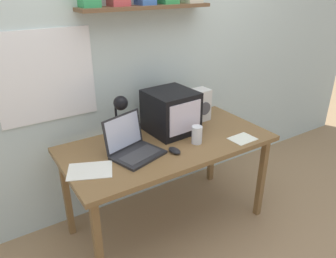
{
  "coord_description": "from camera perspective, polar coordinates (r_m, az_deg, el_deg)",
  "views": [
    {
      "loc": [
        -1.13,
        -1.75,
        1.8
      ],
      "look_at": [
        0.0,
        0.0,
        0.83
      ],
      "focal_mm": 35.0,
      "sensor_mm": 36.0,
      "label": 1
    }
  ],
  "objects": [
    {
      "name": "ground_plane",
      "position": [
        2.75,
        0.0,
        -15.91
      ],
      "size": [
        12.0,
        12.0,
        0.0
      ],
      "primitive_type": "plane",
      "color": "#9F7E58"
    },
    {
      "name": "back_wall",
      "position": [
        2.56,
        -6.25,
        13.76
      ],
      "size": [
        5.6,
        0.24,
        2.6
      ],
      "color": "silver",
      "rests_on": "ground_plane"
    },
    {
      "name": "corner_desk",
      "position": [
        2.37,
        0.0,
        -3.6
      ],
      "size": [
        1.5,
        0.74,
        0.73
      ],
      "color": "brown",
      "rests_on": "ground_plane"
    },
    {
      "name": "crt_monitor",
      "position": [
        2.44,
        0.49,
        3.04
      ],
      "size": [
        0.35,
        0.37,
        0.31
      ],
      "rotation": [
        0.0,
        0.0,
        0.06
      ],
      "color": "black",
      "rests_on": "corner_desk"
    },
    {
      "name": "laptop",
      "position": [
        2.17,
        -6.34,
        -2.75
      ],
      "size": [
        0.38,
        0.35,
        0.25
      ],
      "rotation": [
        0.0,
        0.0,
        0.29
      ],
      "color": "#232326",
      "rests_on": "corner_desk"
    },
    {
      "name": "desk_lamp",
      "position": [
        2.28,
        -8.41,
        2.8
      ],
      "size": [
        0.15,
        0.18,
        0.34
      ],
      "rotation": [
        0.0,
        0.0,
        0.27
      ],
      "color": "black",
      "rests_on": "corner_desk"
    },
    {
      "name": "juice_glass",
      "position": [
        2.31,
        5.05,
        -1.15
      ],
      "size": [
        0.08,
        0.08,
        0.13
      ],
      "color": "white",
      "rests_on": "corner_desk"
    },
    {
      "name": "space_heater",
      "position": [
        2.67,
        5.57,
        4.23
      ],
      "size": [
        0.15,
        0.14,
        0.26
      ],
      "rotation": [
        0.0,
        0.0,
        0.03
      ],
      "color": "silver",
      "rests_on": "corner_desk"
    },
    {
      "name": "computer_mouse",
      "position": [
        2.19,
        1.14,
        -3.77
      ],
      "size": [
        0.07,
        0.11,
        0.03
      ],
      "rotation": [
        0.0,
        0.0,
        0.09
      ],
      "color": "black",
      "rests_on": "corner_desk"
    },
    {
      "name": "loose_paper_near_monitor",
      "position": [
        2.44,
        12.84,
        -1.66
      ],
      "size": [
        0.19,
        0.15,
        0.0
      ],
      "rotation": [
        0.0,
        0.0,
        0.04
      ],
      "color": "white",
      "rests_on": "corner_desk"
    },
    {
      "name": "open_notebook",
      "position": [
        2.06,
        -13.44,
        -7.04
      ],
      "size": [
        0.32,
        0.29,
        0.0
      ],
      "rotation": [
        0.0,
        0.0,
        -0.41
      ],
      "color": "white",
      "rests_on": "corner_desk"
    }
  ]
}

